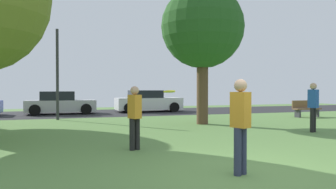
{
  "coord_description": "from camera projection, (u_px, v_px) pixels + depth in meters",
  "views": [
    {
      "loc": [
        -3.36,
        -5.36,
        1.6
      ],
      "look_at": [
        0.0,
        4.88,
        1.38
      ],
      "focal_mm": 36.01,
      "sensor_mm": 36.0,
      "label": 1
    }
  ],
  "objects": [
    {
      "name": "parked_car_white",
      "position": [
        148.0,
        102.0,
        22.29
      ],
      "size": [
        4.28,
        2.01,
        1.42
      ],
      "color": "white",
      "rests_on": "ground_plane"
    },
    {
      "name": "street_lamp_post",
      "position": [
        57.0,
        74.0,
        16.66
      ],
      "size": [
        0.14,
        0.14,
        4.5
      ],
      "primitive_type": "cylinder",
      "color": "#2D2D33",
      "rests_on": "ground_plane"
    },
    {
      "name": "frisbee_disc",
      "position": [
        169.0,
        91.0,
        7.61
      ],
      "size": [
        0.28,
        0.28,
        0.06
      ],
      "color": "yellow"
    },
    {
      "name": "road_strip",
      "position": [
        113.0,
        113.0,
        21.37
      ],
      "size": [
        44.0,
        6.4,
        0.01
      ],
      "primitive_type": "cube",
      "color": "#28282B",
      "rests_on": "ground_plane"
    },
    {
      "name": "park_bench",
      "position": [
        306.0,
        109.0,
        18.26
      ],
      "size": [
        1.6,
        0.45,
        0.9
      ],
      "rotation": [
        0.0,
        0.0,
        3.14
      ],
      "color": "brown",
      "rests_on": "ground_plane"
    },
    {
      "name": "person_bystander",
      "position": [
        313.0,
        105.0,
        12.07
      ],
      "size": [
        0.33,
        0.38,
        1.77
      ],
      "rotation": [
        0.0,
        0.0,
        2.01
      ],
      "color": "black",
      "rests_on": "ground_plane"
    },
    {
      "name": "person_catcher",
      "position": [
        240.0,
        122.0,
        6.16
      ],
      "size": [
        0.33,
        0.38,
        1.76
      ],
      "rotation": [
        0.0,
        0.0,
        1.98
      ],
      "color": "#2D334C",
      "rests_on": "ground_plane"
    },
    {
      "name": "oak_tree_left",
      "position": [
        202.0,
        28.0,
        14.71
      ],
      "size": [
        3.62,
        3.62,
        6.07
      ],
      "color": "brown",
      "rests_on": "ground_plane"
    },
    {
      "name": "person_thrower",
      "position": [
        135.0,
        115.0,
        8.62
      ],
      "size": [
        0.33,
        0.38,
        1.64
      ],
      "rotation": [
        0.0,
        0.0,
        -1.16
      ],
      "color": "black",
      "rests_on": "ground_plane"
    },
    {
      "name": "parked_car_silver",
      "position": [
        60.0,
        104.0,
        20.34
      ],
      "size": [
        4.06,
        1.93,
        1.37
      ],
      "color": "#B7B7BC",
      "rests_on": "ground_plane"
    },
    {
      "name": "ground_plane",
      "position": [
        251.0,
        175.0,
        6.17
      ],
      "size": [
        44.0,
        44.0,
        0.0
      ],
      "primitive_type": "plane",
      "color": "#5B8442"
    }
  ]
}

